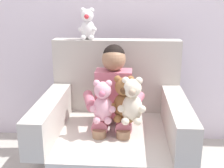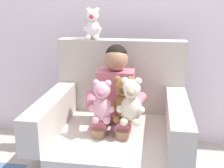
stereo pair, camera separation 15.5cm
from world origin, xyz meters
The scene contains 6 objects.
armchair centered at (0.00, 0.05, 0.31)m, with size 1.00×0.93×0.99m.
seated_child centered at (-0.01, 0.08, 0.62)m, with size 0.45×0.39×0.82m.
plush_pink centered at (-0.06, -0.11, 0.65)m, with size 0.17×0.14×0.28m.
plush_brown centered at (0.07, -0.07, 0.66)m, with size 0.18×0.15×0.31m.
plush_cream centered at (0.12, -0.11, 0.66)m, with size 0.18×0.15×0.31m.
plush_white_on_backrest centered at (-0.22, 0.39, 1.10)m, with size 0.14×0.12×0.24m.
Camera 2 is at (0.26, -1.83, 1.30)m, focal length 46.03 mm.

